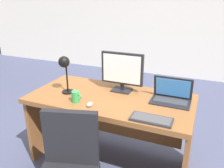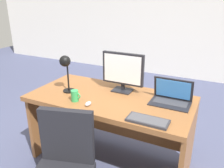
{
  "view_description": "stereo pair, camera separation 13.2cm",
  "coord_description": "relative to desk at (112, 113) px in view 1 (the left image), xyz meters",
  "views": [
    {
      "loc": [
        0.82,
        -1.9,
        1.68
      ],
      "look_at": [
        0.0,
        0.04,
        0.88
      ],
      "focal_mm": 36.89,
      "sensor_mm": 36.0,
      "label": 1
    },
    {
      "loc": [
        0.94,
        -1.84,
        1.68
      ],
      "look_at": [
        0.0,
        0.04,
        0.88
      ],
      "focal_mm": 36.89,
      "sensor_mm": 36.0,
      "label": 2
    }
  ],
  "objects": [
    {
      "name": "coffee_mug",
      "position": [
        -0.25,
        -0.28,
        0.26
      ],
      "size": [
        0.1,
        0.07,
        0.11
      ],
      "color": "green",
      "rests_on": "desk"
    },
    {
      "name": "mouse",
      "position": [
        -0.09,
        -0.3,
        0.22
      ],
      "size": [
        0.04,
        0.08,
        0.03
      ],
      "color": "#B7BABF",
      "rests_on": "desk"
    },
    {
      "name": "back_wall",
      "position": [
        0.0,
        3.17,
        0.84
      ],
      "size": [
        10.0,
        0.1,
        2.8
      ],
      "primitive_type": "cube",
      "color": "silver",
      "rests_on": "ground"
    },
    {
      "name": "monitor",
      "position": [
        0.05,
        0.15,
        0.43
      ],
      "size": [
        0.44,
        0.16,
        0.4
      ],
      "color": "black",
      "rests_on": "desk"
    },
    {
      "name": "desk_lamp",
      "position": [
        -0.44,
        -0.14,
        0.48
      ],
      "size": [
        0.12,
        0.14,
        0.39
      ],
      "color": "black",
      "rests_on": "desk"
    },
    {
      "name": "ground",
      "position": [
        0.0,
        1.46,
        -0.56
      ],
      "size": [
        12.0,
        12.0,
        0.0
      ],
      "primitive_type": "plane",
      "color": "#474C6B"
    },
    {
      "name": "laptop",
      "position": [
        0.56,
        0.11,
        0.27
      ],
      "size": [
        0.36,
        0.24,
        0.22
      ],
      "color": "black",
      "rests_on": "desk"
    },
    {
      "name": "desk",
      "position": [
        0.0,
        0.0,
        0.0
      ],
      "size": [
        1.6,
        0.79,
        0.76
      ],
      "color": "brown",
      "rests_on": "ground"
    },
    {
      "name": "keyboard",
      "position": [
        0.48,
        -0.34,
        0.21
      ],
      "size": [
        0.33,
        0.15,
        0.02
      ],
      "color": "#2D2D33",
      "rests_on": "desk"
    }
  ]
}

